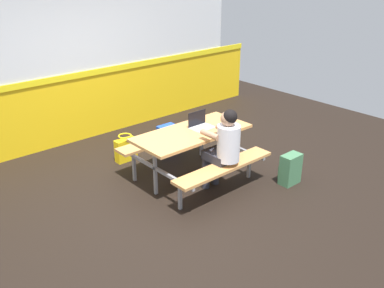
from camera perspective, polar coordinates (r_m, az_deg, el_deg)
ground_plane at (r=5.95m, az=-3.52°, el=-6.18°), size 10.00×10.00×0.02m
accent_backdrop at (r=7.44m, az=-15.52°, el=9.60°), size 8.00×0.14×2.60m
picnic_table_main at (r=5.96m, az=-0.00°, el=0.19°), size 1.66×1.55×0.74m
student_nearer at (r=5.58m, az=4.30°, el=-0.06°), size 0.36×0.53×1.21m
laptop_silver at (r=6.02m, az=1.10°, el=2.64°), size 0.32×0.22×0.22m
backpack_dark at (r=7.03m, az=-3.38°, el=0.77°), size 0.30×0.22×0.44m
tote_bag_bright at (r=6.76m, az=-8.82°, el=-0.69°), size 0.34×0.21×0.43m
satchel_spare at (r=6.16m, az=12.93°, el=-3.30°), size 0.30×0.22×0.44m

